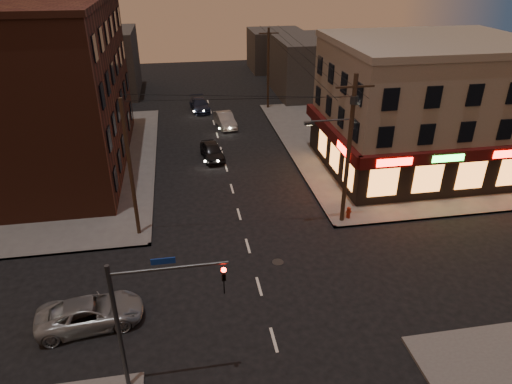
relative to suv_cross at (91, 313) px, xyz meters
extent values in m
plane|color=black|center=(8.67, 1.41, -0.70)|extent=(120.00, 120.00, 0.00)
cube|color=#514F4C|center=(26.67, 20.41, -0.63)|extent=(24.00, 28.00, 0.15)
cube|color=#514F4C|center=(-9.33, 20.41, -0.63)|extent=(24.00, 28.00, 0.15)
cube|color=gray|center=(24.67, 14.91, 4.45)|extent=(15.00, 12.00, 10.00)
cube|color=gray|center=(24.67, 14.91, 9.70)|extent=(15.20, 12.20, 0.50)
cube|color=black|center=(24.67, 8.96, 1.15)|extent=(15.12, 0.25, 3.40)
cube|color=black|center=(17.22, 14.91, 1.15)|extent=(0.25, 12.12, 3.40)
cube|color=#3C0A09|center=(24.67, 8.66, 2.95)|extent=(15.60, 0.50, 0.90)
cube|color=#3C0A09|center=(16.92, 14.91, 2.95)|extent=(0.50, 12.60, 0.90)
cube|color=#FF140C|center=(19.37, 8.39, 2.95)|extent=(2.60, 0.06, 0.55)
cube|color=#FF140C|center=(28.17, 8.39, 2.95)|extent=(2.60, 0.06, 0.55)
cube|color=#26FF3F|center=(23.37, 8.39, 2.95)|extent=(2.40, 0.06, 0.50)
cube|color=#FF140C|center=(16.65, 11.11, 2.95)|extent=(0.06, 2.60, 0.55)
cube|color=orange|center=(24.07, 8.81, 1.25)|extent=(12.40, 0.08, 2.20)
cube|color=orange|center=(17.07, 13.91, 1.25)|extent=(0.08, 8.40, 2.20)
cube|color=#482317|center=(-5.83, 20.41, 5.95)|extent=(12.00, 20.00, 13.00)
cube|color=#3F3D3A|center=(22.67, 39.41, 2.80)|extent=(10.00, 12.00, 7.00)
cube|color=#3F3D3A|center=(-4.33, 43.41, 3.30)|extent=(9.00, 10.00, 8.00)
cube|color=#3F3D3A|center=(20.67, 53.41, 2.30)|extent=(8.00, 8.00, 6.00)
cylinder|color=#382619|center=(15.47, 7.21, 4.45)|extent=(0.28, 0.28, 10.00)
cube|color=#382619|center=(15.47, 7.21, 8.65)|extent=(2.40, 0.12, 0.12)
cylinder|color=#333538|center=(15.47, 7.21, 7.85)|extent=(0.44, 0.44, 0.50)
cylinder|color=#333538|center=(14.17, 7.21, 6.65)|extent=(2.60, 0.10, 0.10)
cube|color=#333538|center=(12.77, 7.21, 6.55)|extent=(0.60, 0.25, 0.18)
cube|color=#FFD88C|center=(12.77, 7.21, 6.45)|extent=(0.35, 0.15, 0.04)
cylinder|color=#382619|center=(15.47, 33.41, 3.95)|extent=(0.26, 0.26, 9.00)
cylinder|color=#382619|center=(1.87, 7.91, 3.95)|extent=(0.24, 0.24, 9.00)
cylinder|color=#333538|center=(2.07, -4.19, 2.50)|extent=(0.18, 0.18, 6.40)
cylinder|color=#333538|center=(4.27, -4.19, 5.30)|extent=(4.40, 0.12, 0.12)
imported|color=black|center=(6.27, -4.19, 4.80)|extent=(0.16, 0.20, 1.00)
sphere|color=#FF0C05|center=(6.27, -4.31, 5.05)|extent=(0.20, 0.20, 0.20)
cube|color=navy|center=(4.07, -4.19, 5.65)|extent=(0.90, 0.05, 0.25)
imported|color=gray|center=(0.00, 0.00, 0.00)|extent=(5.32, 2.95, 1.41)
imported|color=black|center=(7.68, 19.61, 0.02)|extent=(2.21, 4.44, 1.46)
imported|color=gray|center=(9.76, 27.89, 0.05)|extent=(2.18, 4.73, 1.50)
imported|color=#192033|center=(7.47, 34.02, -0.02)|extent=(2.42, 4.91, 1.37)
cylinder|color=maroon|center=(16.00, 7.41, -0.22)|extent=(0.29, 0.29, 0.68)
sphere|color=maroon|center=(16.00, 7.41, 0.16)|extent=(0.27, 0.27, 0.27)
cylinder|color=maroon|center=(16.00, 7.41, -0.08)|extent=(0.38, 0.21, 0.14)
cylinder|color=maroon|center=(16.00, 7.41, -0.08)|extent=(0.21, 0.38, 0.14)
camera|label=1|loc=(5.10, -18.19, 15.64)|focal=32.00mm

